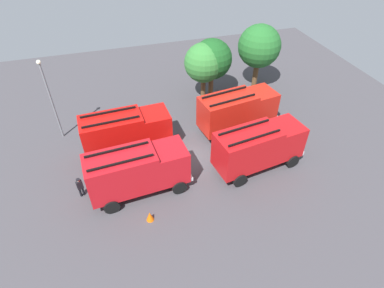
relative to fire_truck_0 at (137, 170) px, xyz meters
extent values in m
plane|color=#423F44|center=(4.75, 2.46, -2.15)|extent=(48.53, 48.53, 0.00)
cube|color=red|center=(2.44, 0.19, -0.05)|extent=(2.38, 2.66, 2.60)
cube|color=#8C9EAD|center=(3.49, 0.27, 0.26)|extent=(0.24, 2.12, 1.46)
cube|color=red|center=(-1.05, -0.08, 0.10)|extent=(4.98, 2.86, 2.90)
cube|color=black|center=(-1.10, 0.61, 1.67)|extent=(4.32, 0.45, 0.12)
cube|color=black|center=(-1.00, -0.77, 1.67)|extent=(4.32, 0.45, 0.12)
cube|color=silver|center=(3.64, 0.28, -1.20)|extent=(0.38, 2.38, 0.28)
cylinder|color=black|center=(2.55, 1.40, -1.60)|extent=(1.12, 0.43, 1.10)
cylinder|color=black|center=(2.73, -1.00, -1.60)|extent=(1.12, 0.43, 1.10)
cylinder|color=black|center=(-2.34, 1.03, -1.60)|extent=(1.12, 0.43, 1.10)
cylinder|color=black|center=(-2.15, -1.37, -1.60)|extent=(1.12, 0.43, 1.10)
cube|color=red|center=(11.70, 0.25, -0.05)|extent=(2.54, 2.79, 2.60)
cube|color=#8C9EAD|center=(12.74, 0.40, 0.26)|extent=(0.39, 2.11, 1.46)
cube|color=red|center=(8.24, -0.26, 0.10)|extent=(5.11, 3.17, 2.90)
cube|color=black|center=(8.14, 0.42, 1.67)|extent=(4.29, 0.74, 0.12)
cube|color=black|center=(8.34, -0.94, 1.67)|extent=(4.29, 0.74, 0.12)
cube|color=silver|center=(12.89, 0.42, -1.20)|extent=(0.54, 2.38, 0.28)
cylinder|color=black|center=(11.73, 1.47, -1.60)|extent=(1.14, 0.51, 1.10)
cylinder|color=black|center=(12.07, -0.91, -1.60)|extent=(1.14, 0.51, 1.10)
cylinder|color=black|center=(6.88, 0.76, -1.60)|extent=(1.14, 0.51, 1.10)
cylinder|color=black|center=(7.22, -1.62, -1.60)|extent=(1.14, 0.51, 1.10)
cube|color=red|center=(2.30, 4.82, -0.05)|extent=(2.33, 2.62, 2.60)
cube|color=#8C9EAD|center=(3.35, 4.88, 0.26)|extent=(0.20, 2.13, 1.46)
cube|color=red|center=(-1.19, 4.63, 0.10)|extent=(4.93, 2.76, 2.90)
cube|color=black|center=(-1.23, 5.32, 1.67)|extent=(4.32, 0.35, 0.12)
cube|color=black|center=(-1.15, 3.94, 1.67)|extent=(4.32, 0.35, 0.12)
cube|color=silver|center=(3.50, 4.89, -1.20)|extent=(0.33, 2.38, 0.28)
cylinder|color=black|center=(2.44, 6.03, -1.60)|extent=(1.12, 0.41, 1.10)
cylinder|color=black|center=(2.57, 3.63, -1.60)|extent=(1.12, 0.41, 1.10)
cylinder|color=black|center=(-2.45, 5.76, -1.60)|extent=(1.12, 0.41, 1.10)
cylinder|color=black|center=(-2.32, 3.37, -1.60)|extent=(1.12, 0.41, 1.10)
cube|color=red|center=(12.13, 5.33, -0.05)|extent=(2.55, 2.80, 2.60)
cube|color=#8C9EAD|center=(13.16, 5.49, 0.26)|extent=(0.40, 2.11, 1.46)
cube|color=red|center=(8.67, 4.80, 0.10)|extent=(5.12, 3.20, 2.90)
cube|color=black|center=(8.56, 5.48, 1.67)|extent=(4.29, 0.77, 0.12)
cube|color=black|center=(8.77, 4.12, 1.67)|extent=(4.29, 0.77, 0.12)
cube|color=silver|center=(13.31, 5.51, -1.20)|extent=(0.56, 2.38, 0.28)
cylinder|color=black|center=(12.14, 6.54, -1.60)|extent=(1.14, 0.51, 1.10)
cylinder|color=black|center=(12.50, 4.17, -1.60)|extent=(1.14, 0.51, 1.10)
cylinder|color=black|center=(7.30, 5.80, -1.60)|extent=(1.14, 0.51, 1.10)
cylinder|color=black|center=(7.66, 3.43, -1.60)|extent=(1.14, 0.51, 1.10)
cylinder|color=black|center=(-4.21, 0.75, -1.77)|extent=(0.16, 0.16, 0.77)
cylinder|color=black|center=(-4.01, 0.82, -1.77)|extent=(0.16, 0.16, 0.77)
cube|color=black|center=(-4.11, 0.78, -1.04)|extent=(0.48, 0.37, 0.67)
sphere|color=beige|center=(-4.11, 0.78, -0.60)|extent=(0.22, 0.22, 0.22)
cylinder|color=black|center=(-4.11, 0.78, -0.51)|extent=(0.27, 0.27, 0.07)
cylinder|color=black|center=(11.22, 2.89, -1.73)|extent=(0.16, 0.16, 0.85)
cylinder|color=black|center=(11.18, 2.68, -1.73)|extent=(0.16, 0.16, 0.85)
cube|color=#B7140F|center=(11.20, 2.78, -0.93)|extent=(0.32, 0.46, 0.74)
sphere|color=#9E704C|center=(11.20, 2.78, -0.45)|extent=(0.24, 0.24, 0.24)
cylinder|color=#B7140F|center=(11.20, 2.78, -0.35)|extent=(0.30, 0.30, 0.07)
cylinder|color=black|center=(-1.56, 7.44, -1.77)|extent=(0.16, 0.16, 0.78)
cylinder|color=black|center=(-1.77, 7.46, -1.77)|extent=(0.16, 0.16, 0.78)
cube|color=black|center=(-1.67, 7.45, -1.04)|extent=(0.44, 0.28, 0.68)
sphere|color=tan|center=(-1.67, 7.45, -0.59)|extent=(0.22, 0.22, 0.22)
cylinder|color=black|center=(-1.67, 7.45, -0.50)|extent=(0.27, 0.27, 0.07)
cylinder|color=brown|center=(8.52, 10.95, -0.95)|extent=(0.48, 0.48, 2.41)
sphere|color=#337A33|center=(8.52, 10.95, 1.90)|extent=(3.86, 3.86, 3.86)
cylinder|color=brown|center=(9.45, 11.22, -0.91)|extent=(0.50, 0.50, 2.49)
sphere|color=#19511E|center=(9.45, 11.22, 2.03)|extent=(3.99, 3.99, 3.99)
cylinder|color=brown|center=(14.81, 11.79, -0.77)|extent=(0.55, 0.55, 2.76)
sphere|color=#236628|center=(14.81, 11.79, 2.48)|extent=(4.41, 4.41, 4.41)
cone|color=#F2600C|center=(11.29, 1.79, -1.84)|extent=(0.44, 0.44, 0.63)
cone|color=#F2600C|center=(7.38, 2.66, -1.79)|extent=(0.51, 0.51, 0.72)
cone|color=#F2600C|center=(0.20, -2.79, -1.78)|extent=(0.52, 0.52, 0.75)
cylinder|color=slate|center=(-5.56, 8.50, 1.33)|extent=(0.16, 0.16, 6.96)
sphere|color=#F2EFCC|center=(-5.56, 8.50, 4.99)|extent=(0.36, 0.36, 0.36)
camera|label=1|loc=(-0.88, -16.13, 15.49)|focal=29.43mm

